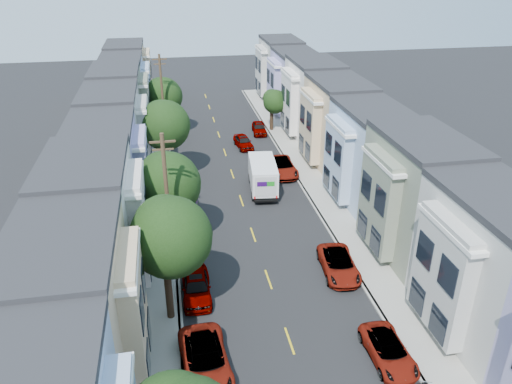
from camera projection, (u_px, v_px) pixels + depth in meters
The scene contains 25 objects.
ground at pixel (268, 280), 33.79m from camera, with size 160.00×160.00×0.00m, color black.
road_slab at pixel (237, 187), 47.06m from camera, with size 12.00×70.00×0.02m, color black.
curb_left at pixel (172, 191), 46.06m from camera, with size 0.30×70.00×0.15m, color gray.
curb_right at pixel (299, 181), 48.01m from camera, with size 0.30×70.00×0.15m, color gray.
sidewalk_left at pixel (158, 192), 45.85m from camera, with size 2.60×70.00×0.15m, color gray.
sidewalk_right at pixel (312, 180), 48.22m from camera, with size 2.60×70.00×0.15m, color gray.
centerline at pixel (237, 187), 47.07m from camera, with size 0.12×70.00×0.01m, color gold.
townhouse_row_left at pixel (115, 196), 45.28m from camera, with size 5.00×70.00×8.50m, color #A2B9D7.
townhouse_row_right at pixel (349, 178), 48.86m from camera, with size 5.00×70.00×8.50m, color #A2B9D7.
tree_b at pixel (169, 238), 27.85m from camera, with size 4.70×4.70×8.01m.
tree_c at pixel (167, 185), 35.37m from camera, with size 4.68×4.68×7.49m.
tree_d at pixel (164, 126), 46.26m from camera, with size 4.70×4.70×7.83m.
tree_e at pixel (163, 97), 58.13m from camera, with size 4.42×4.42×6.98m.
tree_far_r at pixel (274, 102), 60.22m from camera, with size 2.91×2.91×5.09m.
utility_pole_near at pixel (168, 206), 32.30m from camera, with size 1.60×0.26×10.00m.
utility_pole_far at pixel (163, 100), 55.31m from camera, with size 1.60×0.26×10.00m.
fedex_truck at pixel (263, 175), 45.62m from camera, with size 2.32×6.02×2.89m.
lead_sedan at pixel (243, 142), 56.14m from camera, with size 1.61×4.19×1.36m, color black.
parked_left_b at pixel (205, 360), 26.12m from camera, with size 2.45×5.31×1.48m, color #091735.
parked_left_c at pixel (196, 286), 31.85m from camera, with size 1.81×4.72×1.53m, color #919599.
parked_left_d at pixel (187, 207), 41.83m from camera, with size 1.92×4.57×1.37m, color #39170C.
parked_right_a at pixel (388, 351), 26.90m from camera, with size 2.03×4.41×1.23m, color #36393C.
parked_right_b at pixel (339, 265), 34.20m from camera, with size 2.27×4.93×1.37m, color silver.
parked_right_c at pixel (282, 167), 49.45m from camera, with size 2.48×5.38×1.49m, color black.
parked_right_d at pixel (259, 128), 60.47m from camera, with size 1.60×4.18×1.35m, color black.
Camera 1 is at (-5.80, -27.21, 20.10)m, focal length 35.00 mm.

